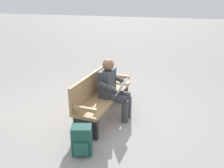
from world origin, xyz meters
The scene contains 4 objects.
ground_plane centered at (0.00, 0.00, 0.00)m, with size 40.00×40.00×0.00m, color gray.
bench_near centered at (-0.01, -0.07, 0.46)m, with size 1.84×0.68×0.90m.
person_seated centered at (-0.01, 0.16, 0.63)m, with size 0.60×0.60×1.18m.
backpack centered at (1.22, 0.01, 0.23)m, with size 0.30×0.34×0.47m.
Camera 1 is at (4.02, 1.25, 2.33)m, focal length 38.01 mm.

